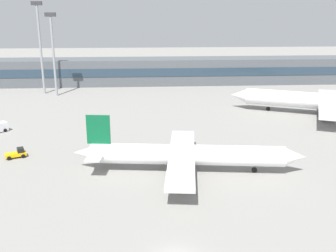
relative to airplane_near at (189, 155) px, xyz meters
name	(u,v)px	position (x,y,z in m)	size (l,w,h in m)	color
ground_plane	(160,140)	(-4.03, 16.37, -2.88)	(400.00, 400.00, 0.00)	gray
terminal_building	(152,71)	(-4.03, 79.87, 1.62)	(153.17, 12.13, 9.00)	#4C5156
airplane_near	(189,155)	(0.00, 0.00, 0.00)	(38.20, 26.79, 9.44)	white
airplane_mid	(324,102)	(37.93, 33.38, 0.68)	(44.54, 32.06, 11.66)	silver
baggage_tug_yellow	(17,153)	(-30.34, 8.18, -2.08)	(3.90, 2.90, 1.75)	#F2B20C
floodlight_tower_west	(53,48)	(-34.18, 61.54, 11.57)	(3.20, 0.80, 24.88)	gray
floodlight_tower_east	(40,42)	(-38.73, 65.05, 13.22)	(3.20, 0.80, 28.09)	gray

